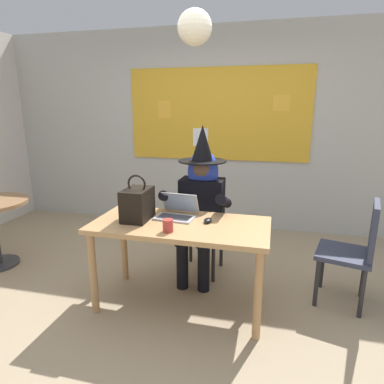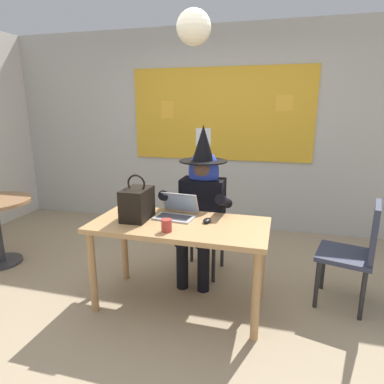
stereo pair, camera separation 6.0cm
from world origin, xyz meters
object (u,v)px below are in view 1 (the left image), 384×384
at_px(person_costumed, 201,197).
at_px(laptop, 177,212).
at_px(handbag, 137,204).
at_px(coffee_mug, 168,226).
at_px(computer_mouse, 208,220).
at_px(chair_extra_corner, 355,248).
at_px(chair_at_desk, 204,222).
at_px(desk_main, 180,234).

xyz_separation_m(person_costumed, laptop, (-0.12, -0.44, -0.02)).
relative_size(handbag, coffee_mug, 3.98).
xyz_separation_m(computer_mouse, chair_extra_corner, (1.19, 0.28, -0.24)).
relative_size(laptop, computer_mouse, 3.36).
bearing_deg(chair_at_desk, coffee_mug, -1.20).
bearing_deg(computer_mouse, person_costumed, 112.64).
relative_size(desk_main, person_costumed, 0.96).
xyz_separation_m(computer_mouse, handbag, (-0.58, -0.06, 0.12)).
height_order(desk_main, coffee_mug, coffee_mug).
xyz_separation_m(person_costumed, handbag, (-0.41, -0.57, 0.07)).
bearing_deg(chair_extra_corner, desk_main, 28.82).
bearing_deg(chair_at_desk, handbag, -26.40).
height_order(desk_main, chair_extra_corner, chair_extra_corner).
height_order(person_costumed, handbag, person_costumed).
xyz_separation_m(chair_at_desk, handbag, (-0.42, -0.70, 0.37)).
xyz_separation_m(desk_main, handbag, (-0.36, 0.01, 0.23)).
distance_m(handbag, chair_extra_corner, 1.83).
relative_size(computer_mouse, handbag, 0.28).
relative_size(person_costumed, laptop, 4.24).
distance_m(desk_main, person_costumed, 0.60).
bearing_deg(desk_main, computer_mouse, 16.97).
relative_size(person_costumed, computer_mouse, 14.25).
bearing_deg(chair_at_desk, chair_extra_corner, 79.66).
distance_m(laptop, chair_extra_corner, 1.51).
bearing_deg(person_costumed, laptop, -14.42).
distance_m(desk_main, coffee_mug, 0.25).
height_order(person_costumed, laptop, person_costumed).
bearing_deg(computer_mouse, coffee_mug, -128.18).
bearing_deg(desk_main, laptop, 116.05).
distance_m(chair_at_desk, computer_mouse, 0.70).
xyz_separation_m(handbag, chair_extra_corner, (1.76, 0.34, -0.35)).
bearing_deg(person_costumed, chair_extra_corner, 80.54).
bearing_deg(handbag, person_costumed, 54.44).
relative_size(desk_main, handbag, 3.77).
bearing_deg(chair_extra_corner, chair_at_desk, 0.18).
bearing_deg(chair_extra_corner, handbag, 25.91).
bearing_deg(person_costumed, computer_mouse, 18.36).
relative_size(desk_main, chair_extra_corner, 1.56).
xyz_separation_m(chair_at_desk, chair_extra_corner, (1.35, -0.36, 0.02)).
bearing_deg(handbag, desk_main, -0.80).
height_order(computer_mouse, handbag, handbag).
height_order(chair_at_desk, handbag, handbag).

